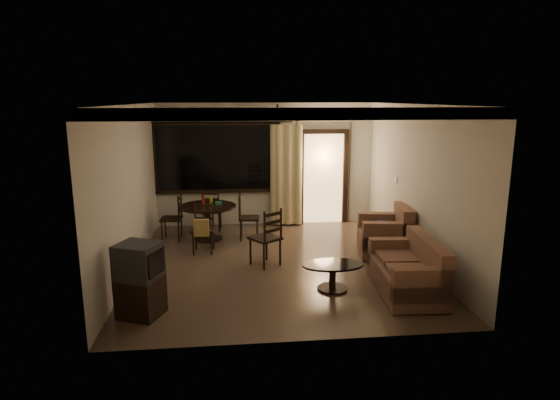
{
  "coord_description": "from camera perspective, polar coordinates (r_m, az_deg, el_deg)",
  "views": [
    {
      "loc": [
        -0.8,
        -7.9,
        2.91
      ],
      "look_at": [
        0.06,
        0.2,
        1.12
      ],
      "focal_mm": 30.0,
      "sensor_mm": 36.0,
      "label": 1
    }
  ],
  "objects": [
    {
      "name": "room_shell",
      "position": [
        9.83,
        2.11,
        6.07
      ],
      "size": [
        5.5,
        6.7,
        5.5
      ],
      "color": "beige",
      "rests_on": "ground"
    },
    {
      "name": "side_chair",
      "position": [
        8.29,
        -1.75,
        -5.9
      ],
      "size": [
        0.64,
        0.64,
        1.04
      ],
      "rotation": [
        0.0,
        0.0,
        3.76
      ],
      "color": "black",
      "rests_on": "ground"
    },
    {
      "name": "dining_chair_west",
      "position": [
        10.01,
        -12.98,
        -3.16
      ],
      "size": [
        0.45,
        0.45,
        0.95
      ],
      "rotation": [
        0.0,
        0.0,
        -1.64
      ],
      "color": "black",
      "rests_on": "ground"
    },
    {
      "name": "tv_cabinet",
      "position": [
        6.64,
        -16.72,
        -9.31
      ],
      "size": [
        0.68,
        0.65,
        1.02
      ],
      "rotation": [
        0.0,
        0.0,
        -0.4
      ],
      "color": "black",
      "rests_on": "ground"
    },
    {
      "name": "dining_table",
      "position": [
        9.82,
        -8.76,
        -1.53
      ],
      "size": [
        1.16,
        1.16,
        0.95
      ],
      "rotation": [
        0.0,
        0.0,
        -0.07
      ],
      "color": "black",
      "rests_on": "ground"
    },
    {
      "name": "ground",
      "position": [
        8.45,
        -0.29,
        -7.75
      ],
      "size": [
        5.5,
        5.5,
        0.0
      ],
      "primitive_type": "plane",
      "color": "#7F6651",
      "rests_on": "ground"
    },
    {
      "name": "sofa",
      "position": [
        7.41,
        15.57,
        -8.45
      ],
      "size": [
        0.92,
        1.6,
        0.83
      ],
      "rotation": [
        0.0,
        0.0,
        -0.06
      ],
      "color": "#4D2A24",
      "rests_on": "ground"
    },
    {
      "name": "coffee_table",
      "position": [
        7.32,
        6.43,
        -8.76
      ],
      "size": [
        0.95,
        0.57,
        0.42
      ],
      "rotation": [
        0.0,
        0.0,
        -0.14
      ],
      "color": "black",
      "rests_on": "ground"
    },
    {
      "name": "dining_chair_north",
      "position": [
        10.52,
        -8.27,
        -2.2
      ],
      "size": [
        0.45,
        0.45,
        0.95
      ],
      "rotation": [
        0.0,
        0.0,
        3.07
      ],
      "color": "black",
      "rests_on": "ground"
    },
    {
      "name": "armchair",
      "position": [
        9.05,
        12.96,
        -4.18
      ],
      "size": [
        1.04,
        1.04,
        0.92
      ],
      "rotation": [
        0.0,
        0.0,
        -0.15
      ],
      "color": "#4D2A24",
      "rests_on": "ground"
    },
    {
      "name": "dining_chair_east",
      "position": [
        9.83,
        -3.86,
        -3.15
      ],
      "size": [
        0.45,
        0.45,
        0.95
      ],
      "rotation": [
        0.0,
        0.0,
        1.5
      ],
      "color": "black",
      "rests_on": "ground"
    },
    {
      "name": "dining_chair_south",
      "position": [
        9.06,
        -9.33,
        -4.48
      ],
      "size": [
        0.45,
        0.5,
        0.95
      ],
      "rotation": [
        0.0,
        0.0,
        -0.07
      ],
      "color": "black",
      "rests_on": "ground"
    }
  ]
}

